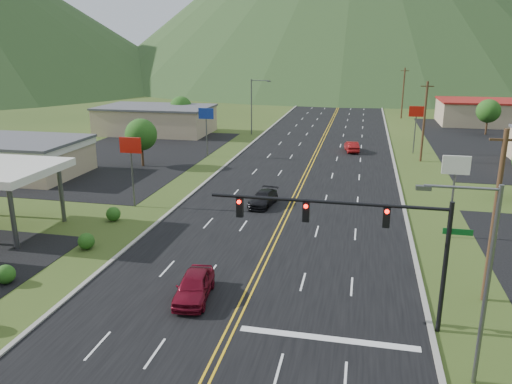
% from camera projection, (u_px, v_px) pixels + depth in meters
% --- Properties ---
extents(traffic_signal, '(13.10, 0.43, 7.00)m').
position_uv_depth(traffic_signal, '(365.00, 228.00, 25.12)').
color(traffic_signal, black).
rests_on(traffic_signal, ground).
extents(streetlight_east, '(3.28, 0.25, 9.00)m').
position_uv_depth(streetlight_east, '(480.00, 274.00, 20.47)').
color(streetlight_east, '#59595E').
rests_on(streetlight_east, ground).
extents(streetlight_west, '(3.28, 0.25, 9.00)m').
position_uv_depth(streetlight_west, '(253.00, 103.00, 81.36)').
color(streetlight_west, '#59595E').
rests_on(streetlight_west, ground).
extents(building_west_mid, '(14.40, 10.40, 4.10)m').
position_uv_depth(building_west_mid, '(17.00, 155.00, 56.30)').
color(building_west_mid, tan).
rests_on(building_west_mid, ground).
extents(building_west_far, '(18.40, 11.40, 4.50)m').
position_uv_depth(building_west_far, '(156.00, 120.00, 83.62)').
color(building_west_far, tan).
rests_on(building_west_far, ground).
extents(building_east_far, '(16.40, 12.40, 4.50)m').
position_uv_depth(building_east_far, '(484.00, 112.00, 92.89)').
color(building_east_far, tan).
rests_on(building_east_far, ground).
extents(pole_sign_west_a, '(2.00, 0.18, 6.40)m').
position_uv_depth(pole_sign_west_a, '(131.00, 152.00, 44.36)').
color(pole_sign_west_a, '#59595E').
rests_on(pole_sign_west_a, ground).
extents(pole_sign_west_b, '(2.00, 0.18, 6.40)m').
position_uv_depth(pole_sign_west_b, '(206.00, 118.00, 64.99)').
color(pole_sign_west_b, '#59595E').
rests_on(pole_sign_west_b, ground).
extents(pole_sign_east_a, '(2.00, 0.18, 6.40)m').
position_uv_depth(pole_sign_east_a, '(455.00, 174.00, 37.01)').
color(pole_sign_east_a, '#59595E').
rests_on(pole_sign_east_a, ground).
extents(pole_sign_east_b, '(2.00, 0.18, 6.40)m').
position_uv_depth(pole_sign_east_b, '(416.00, 116.00, 67.02)').
color(pole_sign_east_b, '#59595E').
rests_on(pole_sign_east_b, ground).
extents(tree_west_a, '(3.84, 3.84, 5.82)m').
position_uv_depth(tree_west_a, '(141.00, 135.00, 59.97)').
color(tree_west_a, '#382314').
rests_on(tree_west_a, ground).
extents(tree_west_b, '(3.84, 3.84, 5.82)m').
position_uv_depth(tree_west_b, '(181.00, 107.00, 86.30)').
color(tree_west_b, '#382314').
rests_on(tree_west_b, ground).
extents(tree_east_b, '(3.84, 3.84, 5.82)m').
position_uv_depth(tree_east_b, '(488.00, 111.00, 81.59)').
color(tree_east_b, '#382314').
rests_on(tree_east_b, ground).
extents(utility_pole_a, '(1.60, 0.28, 10.00)m').
position_uv_depth(utility_pole_a, '(495.00, 216.00, 27.51)').
color(utility_pole_a, '#382314').
rests_on(utility_pole_a, ground).
extents(utility_pole_b, '(1.60, 0.28, 10.00)m').
position_uv_depth(utility_pole_b, '(424.00, 121.00, 62.21)').
color(utility_pole_b, '#382314').
rests_on(utility_pole_b, ground).
extents(utility_pole_c, '(1.60, 0.28, 10.00)m').
position_uv_depth(utility_pole_c, '(403.00, 93.00, 99.71)').
color(utility_pole_c, '#382314').
rests_on(utility_pole_c, ground).
extents(utility_pole_d, '(1.60, 0.28, 10.00)m').
position_uv_depth(utility_pole_d, '(394.00, 80.00, 137.22)').
color(utility_pole_d, '#382314').
rests_on(utility_pole_d, ground).
extents(car_red_near, '(2.35, 4.78, 1.57)m').
position_uv_depth(car_red_near, '(194.00, 287.00, 28.84)').
color(car_red_near, maroon).
rests_on(car_red_near, ground).
extents(car_dark_mid, '(2.45, 4.72, 1.31)m').
position_uv_depth(car_dark_mid, '(263.00, 199.00, 45.76)').
color(car_dark_mid, black).
rests_on(car_dark_mid, ground).
extents(car_red_far, '(2.26, 4.58, 1.45)m').
position_uv_depth(car_red_far, '(352.00, 147.00, 68.98)').
color(car_red_far, maroon).
rests_on(car_red_far, ground).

